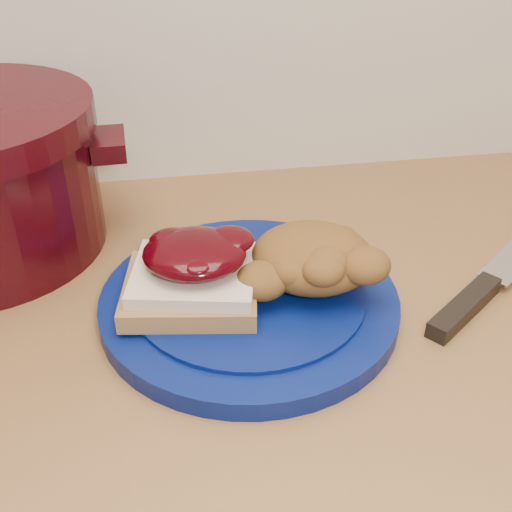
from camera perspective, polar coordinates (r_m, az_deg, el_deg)
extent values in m
cylinder|color=#051353|center=(0.63, -0.60, -4.14)|extent=(0.36, 0.36, 0.02)
cube|color=olive|center=(0.61, -5.81, -2.98)|extent=(0.14, 0.13, 0.02)
cube|color=beige|center=(0.60, -5.56, -1.64)|extent=(0.13, 0.12, 0.01)
ellipsoid|color=black|center=(0.59, -5.49, 0.26)|extent=(0.12, 0.11, 0.03)
ellipsoid|color=brown|center=(0.62, 5.03, -0.13)|extent=(0.14, 0.13, 0.06)
cube|color=black|center=(0.66, 18.05, -4.31)|extent=(0.10, 0.09, 0.02)
cube|color=silver|center=(0.71, 19.64, -2.01)|extent=(0.15, 0.14, 0.00)
cube|color=black|center=(0.73, -12.99, 9.65)|extent=(0.04, 0.06, 0.02)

